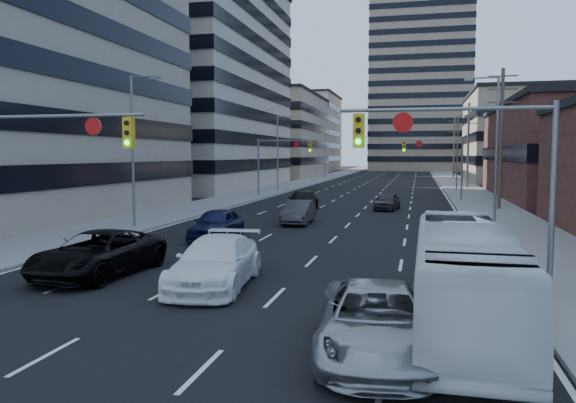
% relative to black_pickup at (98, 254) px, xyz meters
% --- Properties ---
extents(ground, '(400.00, 400.00, 0.00)m').
position_rel_black_pickup_xyz_m(ground, '(5.20, -7.57, -0.81)').
color(ground, black).
rests_on(ground, ground).
extents(road_surface, '(18.00, 300.00, 0.02)m').
position_rel_black_pickup_xyz_m(road_surface, '(5.20, 122.43, -0.80)').
color(road_surface, black).
rests_on(road_surface, ground).
extents(sidewalk_left, '(5.00, 300.00, 0.15)m').
position_rel_black_pickup_xyz_m(sidewalk_left, '(-6.30, 122.43, -0.74)').
color(sidewalk_left, slate).
rests_on(sidewalk_left, ground).
extents(sidewalk_right, '(5.00, 300.00, 0.15)m').
position_rel_black_pickup_xyz_m(sidewalk_right, '(16.70, 122.43, -0.74)').
color(sidewalk_right, slate).
rests_on(sidewalk_right, ground).
extents(office_left_mid, '(26.00, 34.00, 28.00)m').
position_rel_black_pickup_xyz_m(office_left_mid, '(-21.80, 52.43, 13.19)').
color(office_left_mid, '#ADA089').
rests_on(office_left_mid, ground).
extents(office_left_far, '(20.00, 30.00, 16.00)m').
position_rel_black_pickup_xyz_m(office_left_far, '(-18.80, 92.43, 7.19)').
color(office_left_far, gray).
rests_on(office_left_far, ground).
extents(office_right_far, '(22.00, 28.00, 14.00)m').
position_rel_black_pickup_xyz_m(office_right_far, '(30.20, 80.43, 6.19)').
color(office_right_far, gray).
rests_on(office_right_far, ground).
extents(apartment_tower, '(26.00, 26.00, 58.00)m').
position_rel_black_pickup_xyz_m(apartment_tower, '(11.20, 142.43, 28.19)').
color(apartment_tower, gray).
rests_on(apartment_tower, ground).
extents(bg_block_left, '(24.00, 24.00, 20.00)m').
position_rel_black_pickup_xyz_m(bg_block_left, '(-22.80, 132.43, 9.19)').
color(bg_block_left, '#ADA089').
rests_on(bg_block_left, ground).
extents(bg_block_right, '(22.00, 22.00, 12.00)m').
position_rel_black_pickup_xyz_m(bg_block_right, '(37.20, 122.43, 5.19)').
color(bg_block_right, gray).
rests_on(bg_block_right, ground).
extents(signal_near_left, '(6.59, 0.33, 6.00)m').
position_rel_black_pickup_xyz_m(signal_near_left, '(-2.25, 0.42, 3.52)').
color(signal_near_left, slate).
rests_on(signal_near_left, ground).
extents(signal_near_right, '(6.59, 0.33, 6.00)m').
position_rel_black_pickup_xyz_m(signal_near_right, '(12.65, 0.42, 3.52)').
color(signal_near_right, slate).
rests_on(signal_near_right, ground).
extents(signal_far_left, '(6.09, 0.33, 6.00)m').
position_rel_black_pickup_xyz_m(signal_far_left, '(-2.48, 37.42, 3.49)').
color(signal_far_left, slate).
rests_on(signal_far_left, ground).
extents(signal_far_right, '(6.09, 0.33, 6.00)m').
position_rel_black_pickup_xyz_m(signal_far_right, '(12.88, 37.42, 3.49)').
color(signal_far_right, slate).
rests_on(signal_far_right, ground).
extents(utility_pole_block, '(2.20, 0.28, 11.00)m').
position_rel_black_pickup_xyz_m(utility_pole_block, '(17.40, 28.43, 4.97)').
color(utility_pole_block, '#4C3D2D').
rests_on(utility_pole_block, ground).
extents(utility_pole_midblock, '(2.20, 0.28, 11.00)m').
position_rel_black_pickup_xyz_m(utility_pole_midblock, '(17.40, 58.43, 4.97)').
color(utility_pole_midblock, '#4C3D2D').
rests_on(utility_pole_midblock, ground).
extents(utility_pole_distant, '(2.20, 0.28, 11.00)m').
position_rel_black_pickup_xyz_m(utility_pole_distant, '(17.40, 88.43, 4.97)').
color(utility_pole_distant, '#4C3D2D').
rests_on(utility_pole_distant, ground).
extents(streetlight_left_near, '(2.03, 0.22, 9.00)m').
position_rel_black_pickup_xyz_m(streetlight_left_near, '(-5.14, 12.43, 4.24)').
color(streetlight_left_near, slate).
rests_on(streetlight_left_near, ground).
extents(streetlight_left_mid, '(2.03, 0.22, 9.00)m').
position_rel_black_pickup_xyz_m(streetlight_left_mid, '(-5.14, 47.43, 4.24)').
color(streetlight_left_mid, slate).
rests_on(streetlight_left_mid, ground).
extents(streetlight_left_far, '(2.03, 0.22, 9.00)m').
position_rel_black_pickup_xyz_m(streetlight_left_far, '(-5.14, 82.43, 4.24)').
color(streetlight_left_far, slate).
rests_on(streetlight_left_far, ground).
extents(streetlight_right_near, '(2.03, 0.22, 9.00)m').
position_rel_black_pickup_xyz_m(streetlight_right_near, '(15.54, 17.43, 4.24)').
color(streetlight_right_near, slate).
rests_on(streetlight_right_near, ground).
extents(streetlight_right_far, '(2.03, 0.22, 9.00)m').
position_rel_black_pickup_xyz_m(streetlight_right_far, '(15.54, 52.43, 4.24)').
color(streetlight_right_far, slate).
rests_on(streetlight_right_far, ground).
extents(black_pickup, '(3.07, 6.00, 1.62)m').
position_rel_black_pickup_xyz_m(black_pickup, '(0.00, 0.00, 0.00)').
color(black_pickup, black).
rests_on(black_pickup, ground).
extents(white_van, '(2.79, 5.84, 1.64)m').
position_rel_black_pickup_xyz_m(white_van, '(4.73, -0.63, 0.01)').
color(white_van, white).
rests_on(white_van, ground).
extents(silver_suv, '(3.07, 5.72, 1.53)m').
position_rel_black_pickup_xyz_m(silver_suv, '(10.40, -5.87, -0.05)').
color(silver_suv, '#A0A0A4').
rests_on(silver_suv, ground).
extents(transit_bus, '(2.36, 9.65, 2.68)m').
position_rel_black_pickup_xyz_m(transit_bus, '(12.36, -3.48, 0.53)').
color(transit_bus, white).
rests_on(transit_bus, ground).
extents(sedan_blue, '(2.00, 4.77, 1.61)m').
position_rel_black_pickup_xyz_m(sedan_blue, '(1.14, 9.14, -0.01)').
color(sedan_blue, '#0D1337').
rests_on(sedan_blue, ground).
extents(sedan_grey_center, '(1.70, 4.54, 1.48)m').
position_rel_black_pickup_xyz_m(sedan_grey_center, '(3.86, 16.55, -0.07)').
color(sedan_grey_center, '#323234').
rests_on(sedan_grey_center, ground).
extents(sedan_black_far, '(2.59, 5.48, 1.54)m').
position_rel_black_pickup_xyz_m(sedan_black_far, '(2.46, 24.73, -0.04)').
color(sedan_black_far, black).
rests_on(sedan_black_far, ground).
extents(sedan_grey_right, '(2.12, 4.27, 1.40)m').
position_rel_black_pickup_xyz_m(sedan_grey_right, '(8.84, 26.84, -0.11)').
color(sedan_grey_right, '#313133').
rests_on(sedan_grey_right, ground).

